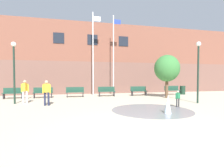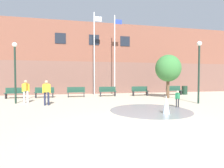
% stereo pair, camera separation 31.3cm
% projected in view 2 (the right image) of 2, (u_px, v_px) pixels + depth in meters
% --- Properties ---
extents(ground_plane, '(100.00, 100.00, 0.00)m').
position_uv_depth(ground_plane, '(144.00, 134.00, 5.45)').
color(ground_plane, '#BCB299').
extents(library_building, '(36.00, 6.05, 7.79)m').
position_uv_depth(library_building, '(91.00, 61.00, 21.92)').
color(library_building, brown).
rests_on(library_building, ground).
extents(splash_fountain, '(4.32, 4.32, 0.91)m').
position_uv_depth(splash_fountain, '(156.00, 108.00, 9.01)').
color(splash_fountain, gray).
rests_on(splash_fountain, ground).
extents(park_bench_far_left, '(1.60, 0.44, 0.91)m').
position_uv_depth(park_bench_far_left, '(15.00, 93.00, 14.80)').
color(park_bench_far_left, '#28282D').
rests_on(park_bench_far_left, ground).
extents(park_bench_left_of_flagpoles, '(1.60, 0.44, 0.91)m').
position_uv_depth(park_bench_left_of_flagpoles, '(44.00, 92.00, 15.28)').
color(park_bench_left_of_flagpoles, '#28282D').
rests_on(park_bench_left_of_flagpoles, ground).
extents(park_bench_center, '(1.60, 0.44, 0.91)m').
position_uv_depth(park_bench_center, '(76.00, 92.00, 15.86)').
color(park_bench_center, '#28282D').
rests_on(park_bench_center, ground).
extents(park_bench_under_right_flagpole, '(1.60, 0.44, 0.91)m').
position_uv_depth(park_bench_under_right_flagpole, '(108.00, 91.00, 16.49)').
color(park_bench_under_right_flagpole, '#28282D').
rests_on(park_bench_under_right_flagpole, ground).
extents(park_bench_near_trashcan, '(1.60, 0.44, 0.91)m').
position_uv_depth(park_bench_near_trashcan, '(140.00, 91.00, 17.00)').
color(park_bench_near_trashcan, '#28282D').
rests_on(park_bench_near_trashcan, ground).
extents(park_bench_far_right, '(1.60, 0.44, 0.91)m').
position_uv_depth(park_bench_far_right, '(174.00, 90.00, 17.85)').
color(park_bench_far_right, '#28282D').
rests_on(park_bench_far_right, ground).
extents(adult_near_bench, '(0.50, 0.34, 1.59)m').
position_uv_depth(adult_near_bench, '(47.00, 91.00, 11.04)').
color(adult_near_bench, '#1E233D').
rests_on(adult_near_bench, ground).
extents(child_in_fountain, '(0.31, 0.21, 0.99)m').
position_uv_depth(child_in_fountain, '(178.00, 98.00, 10.34)').
color(child_in_fountain, '#28282D').
rests_on(child_in_fountain, ground).
extents(adult_in_red, '(0.50, 0.38, 1.59)m').
position_uv_depth(adult_in_red, '(26.00, 90.00, 12.09)').
color(adult_in_red, silver).
rests_on(adult_in_red, ground).
extents(flagpole_left, '(0.80, 0.10, 8.13)m').
position_uv_depth(flagpole_left, '(94.00, 52.00, 17.07)').
color(flagpole_left, silver).
rests_on(flagpole_left, ground).
extents(flagpole_right, '(0.80, 0.10, 7.99)m').
position_uv_depth(flagpole_right, '(115.00, 53.00, 17.51)').
color(flagpole_right, silver).
rests_on(flagpole_right, ground).
extents(lamp_post_left_lane, '(0.32, 0.32, 4.14)m').
position_uv_depth(lamp_post_left_lane, '(15.00, 64.00, 11.80)').
color(lamp_post_left_lane, '#192D23').
rests_on(lamp_post_left_lane, ground).
extents(lamp_post_right_lane, '(0.32, 0.32, 4.22)m').
position_uv_depth(lamp_post_right_lane, '(199.00, 63.00, 11.82)').
color(lamp_post_right_lane, '#192D23').
rests_on(lamp_post_right_lane, ground).
extents(trash_can, '(0.56, 0.56, 0.90)m').
position_uv_depth(trash_can, '(185.00, 90.00, 18.27)').
color(trash_can, '#193323').
rests_on(trash_can, ground).
extents(street_tree_near_building, '(2.17, 2.17, 3.73)m').
position_uv_depth(street_tree_near_building, '(168.00, 68.00, 15.01)').
color(street_tree_near_building, brown).
rests_on(street_tree_near_building, ground).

